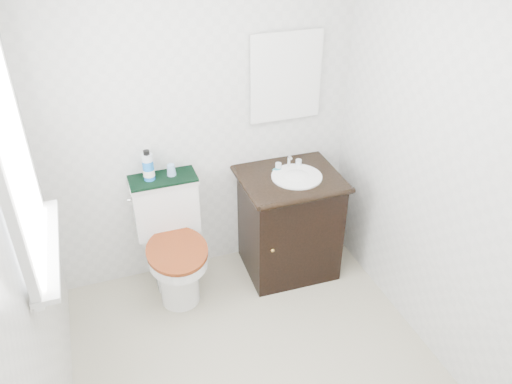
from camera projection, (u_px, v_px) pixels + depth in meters
floor at (262, 375)px, 3.07m from camera, size 2.40×2.40×0.00m
wall_back at (202, 121)px, 3.41m from camera, size 2.40×0.00×2.40m
wall_left at (22, 262)px, 2.13m from camera, size 0.00×2.40×2.40m
wall_right at (449, 176)px, 2.76m from camera, size 0.00×2.40×2.40m
window at (12, 163)px, 2.16m from camera, size 0.02×0.70×0.90m
mirror at (286, 77)px, 3.43m from camera, size 0.50×0.02×0.60m
toilet at (173, 247)px, 3.56m from camera, size 0.47×0.64×0.86m
vanity at (289, 221)px, 3.73m from camera, size 0.71×0.61×0.92m
trash_bin at (271, 246)px, 3.93m from camera, size 0.24×0.22×0.29m
towel at (163, 178)px, 3.40m from camera, size 0.46×0.22×0.02m
mouthwash_bottle at (148, 166)px, 3.32m from camera, size 0.08×0.08×0.22m
cup at (171, 170)px, 3.40m from camera, size 0.06×0.06×0.08m
soap_bar at (277, 169)px, 3.59m from camera, size 0.07×0.05×0.02m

